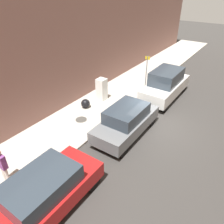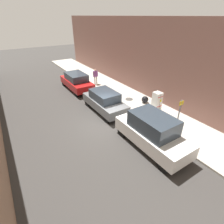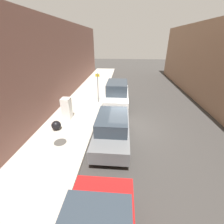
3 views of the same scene
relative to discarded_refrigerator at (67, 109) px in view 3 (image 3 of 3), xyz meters
name	(u,v)px [view 3 (image 3 of 3)]	position (x,y,z in m)	size (l,w,h in m)	color
ground_plane	(128,127)	(4.48, -0.75, -0.93)	(80.00, 80.00, 0.00)	#383533
sidewalk_slab	(70,124)	(0.38, -0.75, -0.86)	(3.61, 44.00, 0.14)	#B2ADA0
building_facade_near	(17,74)	(-2.56, -0.75, 2.60)	(2.28, 39.60, 7.06)	#7F564C
discarded_refrigerator	(67,109)	(0.00, 0.00, 0.00)	(0.61, 0.65, 1.59)	white
manhole_cover	(60,142)	(0.55, -2.90, -0.78)	(0.70, 0.70, 0.02)	#47443F
street_sign_post	(98,86)	(1.76, 3.37, 0.71)	(0.36, 0.07, 2.70)	slate
trash_bag	(56,125)	(-0.20, -1.58, -0.49)	(0.60, 0.60, 0.60)	black
parked_suv_gray	(112,129)	(3.52, -2.42, -0.02)	(1.88, 4.49, 1.76)	slate
parked_van_white	(117,94)	(3.52, 3.04, 0.15)	(1.97, 4.86, 2.17)	silver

